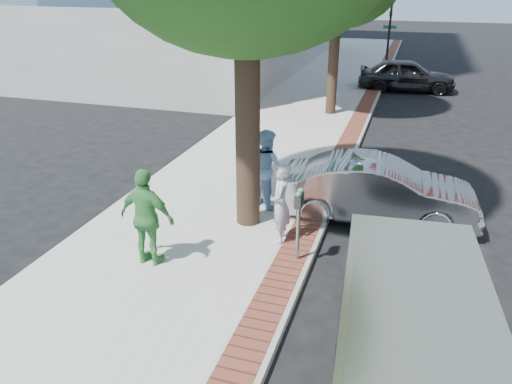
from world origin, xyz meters
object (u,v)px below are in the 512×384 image
at_px(person_officer, 266,168).
at_px(sedan_silver, 378,191).
at_px(person_gray, 280,204).
at_px(van, 413,340).
at_px(parking_meter, 299,210).
at_px(bg_car, 407,75).
at_px(person_green, 147,218).

distance_m(person_officer, sedan_silver, 2.61).
bearing_deg(person_gray, van, 26.91).
xyz_separation_m(person_gray, van, (2.68, -3.44, -0.02)).
bearing_deg(person_officer, sedan_silver, -137.75).
xyz_separation_m(parking_meter, person_officer, (-1.31, 2.29, -0.13)).
distance_m(person_officer, bg_car, 15.20).
bearing_deg(parking_meter, bg_car, 85.54).
height_order(parking_meter, van, van).
relative_size(parking_meter, person_officer, 0.79).
relative_size(person_green, sedan_silver, 0.43).
xyz_separation_m(parking_meter, bg_car, (1.35, 17.25, -0.43)).
height_order(person_gray, person_green, person_green).
xyz_separation_m(parking_meter, sedan_silver, (1.27, 2.54, -0.48)).
bearing_deg(bg_car, parking_meter, 169.60).
relative_size(parking_meter, person_gray, 0.87).
distance_m(sedan_silver, van, 5.42).
relative_size(person_green, bg_car, 0.42).
xyz_separation_m(person_officer, sedan_silver, (2.58, 0.25, -0.35)).
xyz_separation_m(person_green, bg_car, (4.00, 18.21, -0.33)).
bearing_deg(parking_meter, person_officer, 119.77).
distance_m(parking_meter, person_officer, 2.64).
bearing_deg(sedan_silver, person_officer, 91.85).
height_order(sedan_silver, van, van).
bearing_deg(van, person_gray, 123.17).
distance_m(person_gray, person_officer, 1.83).
distance_m(person_green, sedan_silver, 5.27).
relative_size(sedan_silver, van, 0.89).
bearing_deg(van, person_green, 154.22).
bearing_deg(parking_meter, person_green, -160.27).
bearing_deg(sedan_silver, parking_meter, 149.76).
distance_m(person_green, van, 5.16).
height_order(person_green, sedan_silver, person_green).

